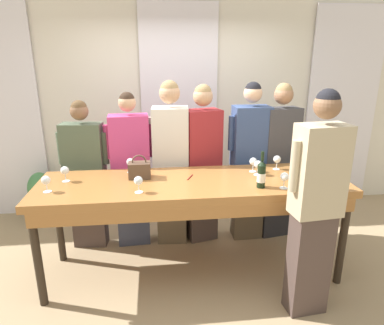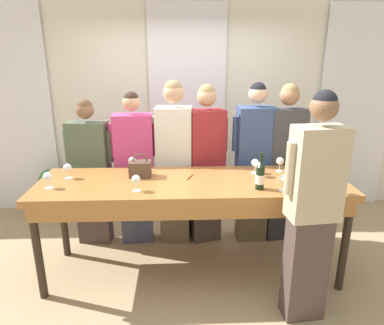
{
  "view_description": "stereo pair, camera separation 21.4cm",
  "coord_description": "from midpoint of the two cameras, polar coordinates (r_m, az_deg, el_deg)",
  "views": [
    {
      "loc": [
        -0.34,
        -2.93,
        2.07
      ],
      "look_at": [
        0.0,
        0.08,
        1.11
      ],
      "focal_mm": 32.0,
      "sensor_mm": 36.0,
      "label": 1
    },
    {
      "loc": [
        -0.13,
        -2.94,
        2.07
      ],
      "look_at": [
        0.0,
        0.08,
        1.11
      ],
      "focal_mm": 32.0,
      "sensor_mm": 36.0,
      "label": 2
    }
  ],
  "objects": [
    {
      "name": "ground_plane",
      "position": [
        3.6,
        1.85,
        -17.51
      ],
      "size": [
        18.0,
        18.0,
        0.0
      ],
      "primitive_type": "plane",
      "color": "tan"
    },
    {
      "name": "wall_back",
      "position": [
        4.62,
        0.54,
        9.28
      ],
      "size": [
        12.0,
        0.06,
        2.8
      ],
      "color": "silver",
      "rests_on": "ground_plane"
    },
    {
      "name": "curtain_panel_left",
      "position": [
        4.99,
        -26.56,
        7.41
      ],
      "size": [
        0.99,
        0.03,
        2.69
      ],
      "color": "white",
      "rests_on": "ground_plane"
    },
    {
      "name": "curtain_panel_center",
      "position": [
        4.57,
        0.58,
        8.46
      ],
      "size": [
        0.99,
        0.03,
        2.69
      ],
      "color": "white",
      "rests_on": "ground_plane"
    },
    {
      "name": "curtain_panel_right",
      "position": [
        5.2,
        26.58,
        7.74
      ],
      "size": [
        0.99,
        0.03,
        2.69
      ],
      "color": "white",
      "rests_on": "ground_plane"
    },
    {
      "name": "tasting_bar",
      "position": [
        3.16,
        2.03,
        -4.63
      ],
      "size": [
        2.83,
        0.83,
        0.96
      ],
      "color": "#9E6633",
      "rests_on": "ground_plane"
    },
    {
      "name": "wine_bottle",
      "position": [
        2.99,
        13.32,
        -2.22
      ],
      "size": [
        0.07,
        0.07,
        0.33
      ],
      "color": "black",
      "rests_on": "tasting_bar"
    },
    {
      "name": "handbag",
      "position": [
        3.25,
        -6.77,
        -1.02
      ],
      "size": [
        0.2,
        0.13,
        0.22
      ],
      "color": "brown",
      "rests_on": "tasting_bar"
    },
    {
      "name": "wine_glass_front_left",
      "position": [
        2.9,
        -7.23,
        -2.93
      ],
      "size": [
        0.07,
        0.07,
        0.14
      ],
      "color": "white",
      "rests_on": "tasting_bar"
    },
    {
      "name": "wine_glass_front_mid",
      "position": [
        3.12,
        25.41,
        -3.07
      ],
      "size": [
        0.07,
        0.07,
        0.14
      ],
      "color": "white",
      "rests_on": "tasting_bar"
    },
    {
      "name": "wine_glass_front_right",
      "position": [
        3.31,
        12.97,
        -0.66
      ],
      "size": [
        0.07,
        0.07,
        0.14
      ],
      "color": "white",
      "rests_on": "tasting_bar"
    },
    {
      "name": "wine_glass_center_left",
      "position": [
        3.5,
        16.17,
        0.13
      ],
      "size": [
        0.07,
        0.07,
        0.14
      ],
      "color": "white",
      "rests_on": "tasting_bar"
    },
    {
      "name": "wine_glass_center_mid",
      "position": [
        3.39,
        12.27,
        -0.14
      ],
      "size": [
        0.07,
        0.07,
        0.14
      ],
      "color": "white",
      "rests_on": "tasting_bar"
    },
    {
      "name": "wine_glass_center_right",
      "position": [
        3.34,
        -18.33,
        -0.91
      ],
      "size": [
        0.07,
        0.07,
        0.14
      ],
      "color": "white",
      "rests_on": "tasting_bar"
    },
    {
      "name": "wine_glass_back_left",
      "position": [
        3.02,
        17.02,
        -2.78
      ],
      "size": [
        0.07,
        0.07,
        0.14
      ],
      "color": "white",
      "rests_on": "tasting_bar"
    },
    {
      "name": "wine_glass_back_mid",
      "position": [
        3.41,
        -8.15,
        0.19
      ],
      "size": [
        0.07,
        0.07,
        0.14
      ],
      "color": "white",
      "rests_on": "tasting_bar"
    },
    {
      "name": "wine_glass_back_right",
      "position": [
        3.15,
        -21.17,
        -2.33
      ],
      "size": [
        0.07,
        0.07,
        0.14
      ],
      "color": "white",
      "rests_on": "tasting_bar"
    },
    {
      "name": "pen",
      "position": [
        3.23,
        1.58,
        -2.46
      ],
      "size": [
        0.07,
        0.14,
        0.01
      ],
      "color": "maroon",
      "rests_on": "tasting_bar"
    },
    {
      "name": "guest_olive_jacket",
      "position": [
        3.87,
        -15.03,
        -1.6
      ],
      "size": [
        0.54,
        0.24,
        1.63
      ],
      "color": "#473833",
      "rests_on": "ground_plane"
    },
    {
      "name": "guest_pink_top",
      "position": [
        3.78,
        -7.92,
        -1.13
      ],
      "size": [
        0.53,
        0.26,
        1.71
      ],
      "color": "#383D51",
      "rests_on": "ground_plane"
    },
    {
      "name": "guest_cream_sweater",
      "position": [
        3.74,
        -1.32,
        0.02
      ],
      "size": [
        0.5,
        0.3,
        1.82
      ],
      "color": "brown",
      "rests_on": "ground_plane"
    },
    {
      "name": "guest_striped_shirt",
      "position": [
        3.77,
        3.97,
        -0.15
      ],
      "size": [
        0.49,
        0.33,
        1.78
      ],
      "color": "#473833",
      "rests_on": "ground_plane"
    },
    {
      "name": "guest_navy_coat",
      "position": [
        3.86,
        11.84,
        -0.16
      ],
      "size": [
        0.5,
        0.27,
        1.8
      ],
      "color": "brown",
      "rests_on": "ground_plane"
    },
    {
      "name": "guest_beige_cap",
      "position": [
        3.96,
        16.6,
        0.12
      ],
      "size": [
        0.52,
        0.28,
        1.78
      ],
      "color": "#28282D",
      "rests_on": "ground_plane"
    },
    {
      "name": "host_pouring",
      "position": [
        2.78,
        21.53,
        -7.27
      ],
      "size": [
        0.49,
        0.26,
        1.84
      ],
      "color": "#473833",
      "rests_on": "ground_plane"
    },
    {
      "name": "potted_plant",
      "position": [
        4.82,
        -21.27,
        -4.45
      ],
      "size": [
        0.3,
        0.3,
        0.66
      ],
      "color": "#4C4C51",
      "rests_on": "ground_plane"
    }
  ]
}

